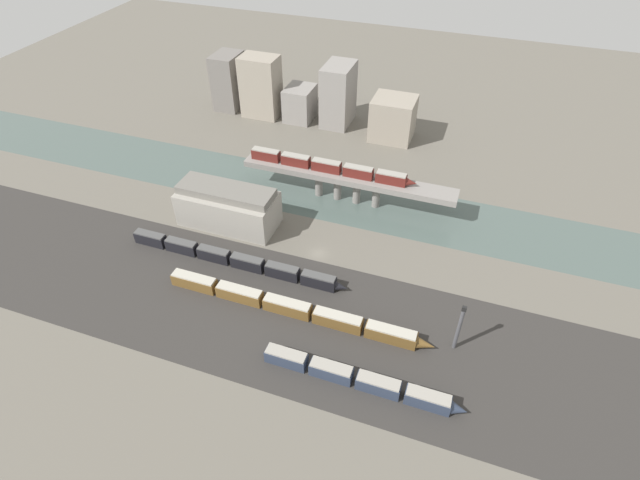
{
  "coord_description": "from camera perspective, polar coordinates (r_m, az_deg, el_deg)",
  "views": [
    {
      "loc": [
        34.73,
        -97.16,
        93.18
      ],
      "look_at": [
        0.0,
        1.5,
        3.8
      ],
      "focal_mm": 28.0,
      "sensor_mm": 36.0,
      "label": 1
    }
  ],
  "objects": [
    {
      "name": "ground_plane",
      "position": [
        139.03,
        -0.21,
        -1.57
      ],
      "size": [
        400.0,
        400.0,
        0.0
      ],
      "primitive_type": "plane",
      "color": "#666056"
    },
    {
      "name": "railbed_yard",
      "position": [
        123.45,
        -3.98,
        -8.62
      ],
      "size": [
        280.0,
        42.0,
        0.01
      ],
      "primitive_type": "cube",
      "color": "#33302D",
      "rests_on": "ground"
    },
    {
      "name": "river_water",
      "position": [
        159.07,
        3.06,
        4.59
      ],
      "size": [
        320.0,
        24.95,
        0.01
      ],
      "primitive_type": "cube",
      "color": "#4C5B56",
      "rests_on": "ground"
    },
    {
      "name": "bridge",
      "position": [
        154.63,
        3.16,
        6.94
      ],
      "size": [
        66.94,
        7.15,
        9.51
      ],
      "color": "gray",
      "rests_on": "ground"
    },
    {
      "name": "train_on_bridge",
      "position": [
        154.18,
        1.16,
        8.38
      ],
      "size": [
        52.81,
        2.74,
        3.46
      ],
      "color": "#5B1E19",
      "rests_on": "bridge"
    },
    {
      "name": "train_yard_near",
      "position": [
        110.41,
        4.63,
        -15.61
      ],
      "size": [
        44.2,
        3.12,
        3.56
      ],
      "color": "#2D384C",
      "rests_on": "ground"
    },
    {
      "name": "train_yard_mid",
      "position": [
        122.55,
        -3.06,
        -7.8
      ],
      "size": [
        67.92,
        3.08,
        3.62
      ],
      "color": "brown",
      "rests_on": "ground"
    },
    {
      "name": "train_yard_far",
      "position": [
        136.56,
        -9.79,
        -2.21
      ],
      "size": [
        62.94,
        2.67,
        3.7
      ],
      "color": "black",
      "rests_on": "ground"
    },
    {
      "name": "warehouse_building",
      "position": [
        148.57,
        -10.46,
        3.8
      ],
      "size": [
        28.7,
        13.01,
        12.54
      ],
      "color": "#9E998E",
      "rests_on": "ground"
    },
    {
      "name": "signal_tower",
      "position": [
        116.04,
        15.59,
        -9.66
      ],
      "size": [
        1.0,
        0.89,
        13.71
      ],
      "color": "#4C4C51",
      "rests_on": "ground"
    },
    {
      "name": "city_block_far_left",
      "position": [
        215.33,
        -10.39,
        17.43
      ],
      "size": [
        9.82,
        13.41,
        21.88
      ],
      "primitive_type": "cube",
      "color": "slate",
      "rests_on": "ground"
    },
    {
      "name": "city_block_left",
      "position": [
        206.21,
        -6.79,
        17.01
      ],
      "size": [
        14.52,
        10.22,
        23.69
      ],
      "primitive_type": "cube",
      "color": "gray",
      "rests_on": "ground"
    },
    {
      "name": "city_block_center",
      "position": [
        203.97,
        -2.31,
        15.33
      ],
      "size": [
        10.52,
        12.67,
        12.99
      ],
      "primitive_type": "cube",
      "color": "gray",
      "rests_on": "ground"
    },
    {
      "name": "city_block_right",
      "position": [
        198.9,
        2.1,
        16.27
      ],
      "size": [
        10.46,
        15.7,
        23.17
      ],
      "primitive_type": "cube",
      "color": "gray",
      "rests_on": "ground"
    },
    {
      "name": "city_block_far_right",
      "position": [
        191.37,
        8.32,
        13.58
      ],
      "size": [
        15.39,
        13.93,
        15.52
      ],
      "primitive_type": "cube",
      "color": "gray",
      "rests_on": "ground"
    }
  ]
}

